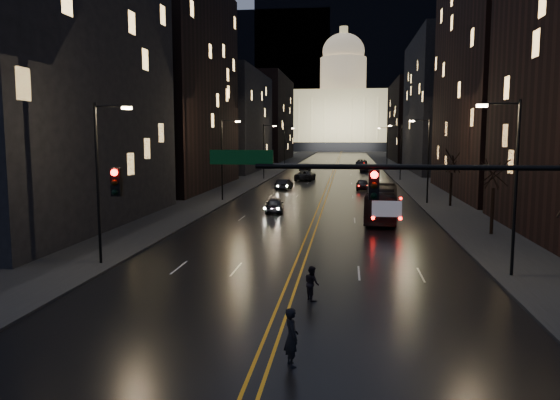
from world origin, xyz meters
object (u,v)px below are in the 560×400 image
(oncoming_car_b, at_px, (284,184))
(bus, at_px, (382,203))
(receding_car_a, at_px, (375,194))
(traffic_signal, at_px, (447,201))
(pedestrian_a, at_px, (291,337))
(pedestrian_b, at_px, (312,283))
(oncoming_car_a, at_px, (274,205))

(oncoming_car_b, bearing_deg, bus, 121.48)
(oncoming_car_b, distance_m, receding_car_a, 16.26)
(traffic_signal, height_order, pedestrian_a, traffic_signal)
(receding_car_a, distance_m, pedestrian_b, 37.15)
(pedestrian_a, bearing_deg, traffic_signal, -92.47)
(oncoming_car_a, relative_size, oncoming_car_b, 0.96)
(oncoming_car_a, relative_size, receding_car_a, 0.82)
(bus, height_order, receding_car_a, bus)
(traffic_signal, xyz_separation_m, pedestrian_b, (-4.77, 5.00, -4.33))
(receding_car_a, xyz_separation_m, pedestrian_b, (-4.50, -36.88, -0.06))
(traffic_signal, distance_m, pedestrian_a, 6.77)
(receding_car_a, bearing_deg, oncoming_car_a, -131.92)
(bus, bearing_deg, traffic_signal, -84.53)
(traffic_signal, relative_size, receding_car_a, 3.44)
(traffic_signal, bearing_deg, pedestrian_b, 133.63)
(oncoming_car_a, xyz_separation_m, oncoming_car_b, (-1.60, 21.76, 0.01))
(oncoming_car_b, xyz_separation_m, pedestrian_b, (6.85, -48.52, 0.06))
(oncoming_car_a, xyz_separation_m, pedestrian_a, (5.06, -33.76, 0.24))
(traffic_signal, height_order, receding_car_a, traffic_signal)
(traffic_signal, distance_m, bus, 28.67)
(bus, xyz_separation_m, pedestrian_a, (-4.63, -30.43, -0.52))
(traffic_signal, xyz_separation_m, bus, (-0.33, 28.44, -3.64))
(oncoming_car_b, relative_size, pedestrian_b, 2.79)
(pedestrian_a, bearing_deg, pedestrian_b, -25.95)
(traffic_signal, bearing_deg, pedestrian_a, -158.09)
(oncoming_car_a, bearing_deg, pedestrian_a, 92.43)
(receding_car_a, relative_size, pedestrian_b, 3.25)
(traffic_signal, xyz_separation_m, oncoming_car_b, (-11.62, 53.52, -4.39))
(bus, height_order, pedestrian_a, bus)
(receding_car_a, bearing_deg, traffic_signal, -87.63)
(receding_car_a, bearing_deg, bus, -88.26)
(traffic_signal, relative_size, oncoming_car_b, 4.01)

